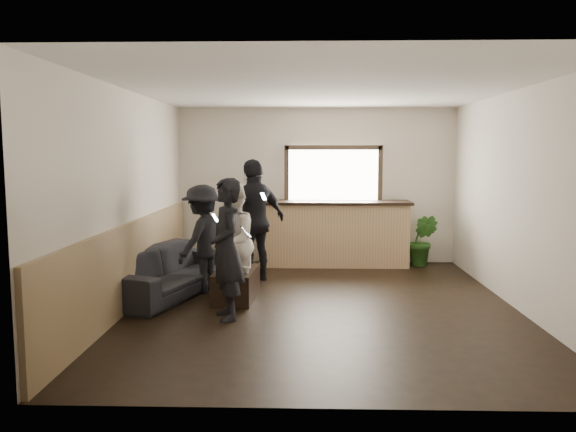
{
  "coord_description": "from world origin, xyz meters",
  "views": [
    {
      "loc": [
        -0.23,
        -7.2,
        1.99
      ],
      "look_at": [
        -0.44,
        0.4,
        1.14
      ],
      "focal_mm": 35.0,
      "sensor_mm": 36.0,
      "label": 1
    }
  ],
  "objects_px": {
    "person_b": "(232,242)",
    "person_c": "(203,239)",
    "potted_plant": "(422,240)",
    "cup_b": "(246,270)",
    "cup_a": "(229,264)",
    "person_a": "(227,249)",
    "bar_counter": "(333,229)",
    "person_d": "(255,220)",
    "coffee_table": "(236,285)",
    "sofa": "(169,271)"
  },
  "relations": [
    {
      "from": "cup_b",
      "to": "person_c",
      "type": "distance_m",
      "value": 0.98
    },
    {
      "from": "potted_plant",
      "to": "person_a",
      "type": "bearing_deg",
      "value": -132.89
    },
    {
      "from": "bar_counter",
      "to": "potted_plant",
      "type": "relative_size",
      "value": 2.94
    },
    {
      "from": "person_b",
      "to": "sofa",
      "type": "bearing_deg",
      "value": -105.22
    },
    {
      "from": "cup_b",
      "to": "potted_plant",
      "type": "height_order",
      "value": "potted_plant"
    },
    {
      "from": "bar_counter",
      "to": "sofa",
      "type": "bearing_deg",
      "value": -138.1
    },
    {
      "from": "potted_plant",
      "to": "person_c",
      "type": "relative_size",
      "value": 0.59
    },
    {
      "from": "cup_b",
      "to": "person_b",
      "type": "distance_m",
      "value": 0.43
    },
    {
      "from": "potted_plant",
      "to": "cup_b",
      "type": "bearing_deg",
      "value": -137.87
    },
    {
      "from": "sofa",
      "to": "bar_counter",
      "type": "bearing_deg",
      "value": -29.63
    },
    {
      "from": "cup_b",
      "to": "cup_a",
      "type": "bearing_deg",
      "value": 128.33
    },
    {
      "from": "coffee_table",
      "to": "person_a",
      "type": "relative_size",
      "value": 0.55
    },
    {
      "from": "person_a",
      "to": "person_b",
      "type": "height_order",
      "value": "person_a"
    },
    {
      "from": "cup_a",
      "to": "person_d",
      "type": "distance_m",
      "value": 1.15
    },
    {
      "from": "bar_counter",
      "to": "person_b",
      "type": "relative_size",
      "value": 1.68
    },
    {
      "from": "bar_counter",
      "to": "potted_plant",
      "type": "xyz_separation_m",
      "value": [
        1.57,
        -0.05,
        -0.18
      ]
    },
    {
      "from": "sofa",
      "to": "potted_plant",
      "type": "bearing_deg",
      "value": -43.47
    },
    {
      "from": "cup_b",
      "to": "person_b",
      "type": "bearing_deg",
      "value": 146.89
    },
    {
      "from": "cup_b",
      "to": "potted_plant",
      "type": "xyz_separation_m",
      "value": [
        2.86,
        2.59,
        0.0
      ]
    },
    {
      "from": "bar_counter",
      "to": "person_b",
      "type": "xyz_separation_m",
      "value": [
        -1.5,
        -2.5,
        0.16
      ]
    },
    {
      "from": "sofa",
      "to": "cup_a",
      "type": "distance_m",
      "value": 0.87
    },
    {
      "from": "person_b",
      "to": "person_a",
      "type": "bearing_deg",
      "value": 7.1
    },
    {
      "from": "cup_a",
      "to": "person_b",
      "type": "bearing_deg",
      "value": -71.83
    },
    {
      "from": "person_c",
      "to": "person_d",
      "type": "xyz_separation_m",
      "value": [
        0.68,
        0.73,
        0.18
      ]
    },
    {
      "from": "potted_plant",
      "to": "person_c",
      "type": "distance_m",
      "value": 4.06
    },
    {
      "from": "sofa",
      "to": "potted_plant",
      "type": "xyz_separation_m",
      "value": [
        3.99,
        2.13,
        0.12
      ]
    },
    {
      "from": "potted_plant",
      "to": "person_c",
      "type": "xyz_separation_m",
      "value": [
        -3.54,
        -1.96,
        0.31
      ]
    },
    {
      "from": "bar_counter",
      "to": "cup_b",
      "type": "bearing_deg",
      "value": -116.12
    },
    {
      "from": "sofa",
      "to": "cup_b",
      "type": "xyz_separation_m",
      "value": [
        1.13,
        -0.46,
        0.12
      ]
    },
    {
      "from": "bar_counter",
      "to": "coffee_table",
      "type": "distance_m",
      "value": 2.87
    },
    {
      "from": "sofa",
      "to": "person_c",
      "type": "xyz_separation_m",
      "value": [
        0.45,
        0.17,
        0.44
      ]
    },
    {
      "from": "bar_counter",
      "to": "person_d",
      "type": "xyz_separation_m",
      "value": [
        -1.29,
        -1.28,
        0.31
      ]
    },
    {
      "from": "person_b",
      "to": "person_c",
      "type": "height_order",
      "value": "person_b"
    },
    {
      "from": "potted_plant",
      "to": "person_b",
      "type": "bearing_deg",
      "value": -141.34
    },
    {
      "from": "sofa",
      "to": "person_a",
      "type": "xyz_separation_m",
      "value": [
        0.97,
        -1.12,
        0.51
      ]
    },
    {
      "from": "coffee_table",
      "to": "cup_b",
      "type": "height_order",
      "value": "cup_b"
    },
    {
      "from": "potted_plant",
      "to": "person_a",
      "type": "distance_m",
      "value": 4.45
    },
    {
      "from": "coffee_table",
      "to": "cup_a",
      "type": "distance_m",
      "value": 0.32
    },
    {
      "from": "cup_a",
      "to": "person_d",
      "type": "bearing_deg",
      "value": 74.53
    },
    {
      "from": "cup_b",
      "to": "person_b",
      "type": "relative_size",
      "value": 0.06
    },
    {
      "from": "cup_a",
      "to": "person_a",
      "type": "xyz_separation_m",
      "value": [
        0.11,
        -1.02,
        0.39
      ]
    },
    {
      "from": "person_d",
      "to": "coffee_table",
      "type": "bearing_deg",
      "value": 39.62
    },
    {
      "from": "bar_counter",
      "to": "cup_a",
      "type": "xyz_separation_m",
      "value": [
        -1.57,
        -2.28,
        -0.18
      ]
    },
    {
      "from": "bar_counter",
      "to": "person_d",
      "type": "bearing_deg",
      "value": -135.25
    },
    {
      "from": "sofa",
      "to": "person_c",
      "type": "distance_m",
      "value": 0.65
    },
    {
      "from": "cup_a",
      "to": "coffee_table",
      "type": "bearing_deg",
      "value": -52.3
    },
    {
      "from": "potted_plant",
      "to": "coffee_table",
      "type": "bearing_deg",
      "value": -141.63
    },
    {
      "from": "bar_counter",
      "to": "coffee_table",
      "type": "height_order",
      "value": "bar_counter"
    },
    {
      "from": "cup_b",
      "to": "person_a",
      "type": "distance_m",
      "value": 0.79
    },
    {
      "from": "person_a",
      "to": "cup_a",
      "type": "bearing_deg",
      "value": 165.2
    }
  ]
}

